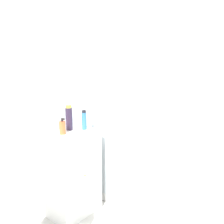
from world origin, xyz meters
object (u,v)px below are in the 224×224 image
soap_dispenser (62,127)px  shampoo_bottle_blue (84,120)px  sink (10,200)px  shampoo_bottle_tall_black (69,118)px

soap_dispenser → shampoo_bottle_blue: shampoo_bottle_blue is taller
sink → soap_dispenser: bearing=24.8°
sink → shampoo_bottle_blue: (0.94, 0.28, 0.28)m
sink → soap_dispenser: soap_dispenser is taller
sink → shampoo_bottle_tall_black: size_ratio=4.02×
sink → shampoo_bottle_tall_black: 0.97m
sink → shampoo_bottle_tall_black: (0.84, 0.38, 0.31)m
shampoo_bottle_blue → shampoo_bottle_tall_black: bearing=133.9°
soap_dispenser → shampoo_bottle_blue: 0.23m
shampoo_bottle_blue → soap_dispenser: bearing=167.3°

